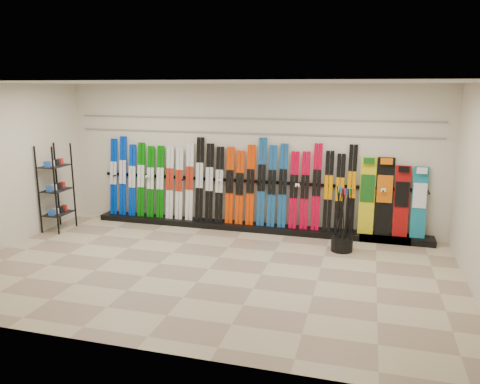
# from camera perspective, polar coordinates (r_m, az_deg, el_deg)

# --- Properties ---
(floor) EXTENTS (8.00, 8.00, 0.00)m
(floor) POSITION_cam_1_polar(r_m,az_deg,el_deg) (7.83, -3.83, -9.34)
(floor) COLOR gray
(floor) RESTS_ON ground
(back_wall) EXTENTS (8.00, 0.00, 8.00)m
(back_wall) POSITION_cam_1_polar(r_m,az_deg,el_deg) (9.75, 0.90, 4.26)
(back_wall) COLOR beige
(back_wall) RESTS_ON floor
(ceiling) EXTENTS (8.00, 8.00, 0.00)m
(ceiling) POSITION_cam_1_polar(r_m,az_deg,el_deg) (7.25, -4.18, 13.20)
(ceiling) COLOR silver
(ceiling) RESTS_ON back_wall
(ski_rack_base) EXTENTS (8.00, 0.40, 0.12)m
(ski_rack_base) POSITION_cam_1_polar(r_m,az_deg,el_deg) (9.81, 1.82, -4.33)
(ski_rack_base) COLOR black
(ski_rack_base) RESTS_ON floor
(skis) EXTENTS (5.38, 0.25, 1.81)m
(skis) POSITION_cam_1_polar(r_m,az_deg,el_deg) (9.82, -1.88, 0.97)
(skis) COLOR #002FB6
(skis) RESTS_ON ski_rack_base
(snowboards) EXTENTS (1.24, 0.23, 1.50)m
(snowboards) POSITION_cam_1_polar(r_m,az_deg,el_deg) (9.43, 17.95, -0.77)
(snowboards) COLOR gold
(snowboards) RESTS_ON ski_rack_base
(accessory_rack) EXTENTS (0.40, 0.60, 1.79)m
(accessory_rack) POSITION_cam_1_polar(r_m,az_deg,el_deg) (10.37, -21.49, 0.48)
(accessory_rack) COLOR black
(accessory_rack) RESTS_ON floor
(pole_bin) EXTENTS (0.39, 0.39, 0.25)m
(pole_bin) POSITION_cam_1_polar(r_m,az_deg,el_deg) (8.78, 12.31, -6.24)
(pole_bin) COLOR black
(pole_bin) RESTS_ON floor
(ski_poles) EXTENTS (0.35, 0.43, 1.18)m
(ski_poles) POSITION_cam_1_polar(r_m,az_deg,el_deg) (8.61, 12.51, -3.25)
(ski_poles) COLOR black
(ski_poles) RESTS_ON pole_bin
(slatwall_rail_0) EXTENTS (7.60, 0.02, 0.03)m
(slatwall_rail_0) POSITION_cam_1_polar(r_m,az_deg,el_deg) (9.67, 0.88, 7.17)
(slatwall_rail_0) COLOR gray
(slatwall_rail_0) RESTS_ON back_wall
(slatwall_rail_1) EXTENTS (7.60, 0.02, 0.03)m
(slatwall_rail_1) POSITION_cam_1_polar(r_m,az_deg,el_deg) (9.65, 0.88, 8.94)
(slatwall_rail_1) COLOR gray
(slatwall_rail_1) RESTS_ON back_wall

